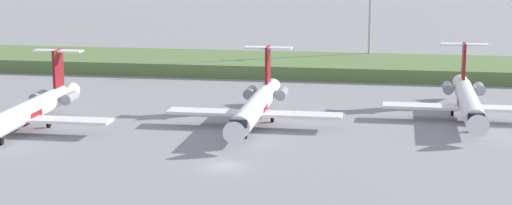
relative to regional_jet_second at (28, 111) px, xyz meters
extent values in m
plane|color=gray|center=(28.21, 17.02, -2.54)|extent=(500.00, 500.00, 0.00)
cube|color=#597542|center=(28.21, 52.60, -1.38)|extent=(320.00, 20.00, 2.31)
cylinder|color=white|center=(0.00, -0.59, -0.09)|extent=(2.70, 24.00, 2.70)
cone|color=white|center=(0.00, 13.41, -0.09)|extent=(2.30, 4.00, 2.29)
cylinder|color=maroon|center=(0.00, -0.59, -0.24)|extent=(2.76, 3.60, 2.76)
cube|color=white|center=(5.90, -1.59, -0.69)|extent=(11.00, 3.20, 0.36)
cube|color=maroon|center=(0.00, 10.41, 3.86)|extent=(0.36, 3.20, 5.20)
cube|color=white|center=(0.00, 10.71, 6.26)|extent=(6.80, 1.80, 0.24)
cylinder|color=gray|center=(-2.25, 8.61, 0.11)|extent=(1.50, 3.40, 1.50)
cylinder|color=gray|center=(2.25, 8.61, 0.11)|extent=(1.50, 3.40, 1.50)
cylinder|color=gray|center=(0.00, -8.03, -1.54)|extent=(0.20, 0.20, 0.65)
cylinder|color=black|center=(0.00, -8.03, -2.09)|extent=(0.30, 0.90, 0.90)
cylinder|color=black|center=(-1.90, 1.81, -2.09)|extent=(0.35, 0.90, 0.90)
cylinder|color=black|center=(1.90, 1.81, -2.09)|extent=(0.35, 0.90, 0.90)
cylinder|color=white|center=(28.19, 7.32, -0.09)|extent=(2.70, 24.00, 2.70)
cone|color=white|center=(28.19, -6.18, -0.09)|extent=(2.70, 3.00, 2.70)
cone|color=white|center=(28.19, 21.32, -0.09)|extent=(2.29, 4.00, 2.29)
cube|color=black|center=(28.19, -4.28, 0.39)|extent=(2.03, 1.80, 0.90)
cylinder|color=maroon|center=(28.19, 7.32, -0.24)|extent=(2.76, 3.60, 2.76)
cube|color=white|center=(22.29, 6.32, -0.69)|extent=(11.00, 3.20, 0.36)
cube|color=white|center=(34.10, 6.32, -0.69)|extent=(11.00, 3.20, 0.36)
cube|color=maroon|center=(28.19, 18.32, 3.86)|extent=(0.36, 3.20, 5.20)
cube|color=white|center=(28.19, 18.62, 6.26)|extent=(6.80, 1.80, 0.24)
cylinder|color=gray|center=(25.94, 16.52, 0.11)|extent=(1.50, 3.40, 1.50)
cylinder|color=gray|center=(30.44, 16.52, 0.11)|extent=(1.50, 3.40, 1.50)
cylinder|color=gray|center=(28.19, -0.12, -1.54)|extent=(0.20, 0.20, 0.65)
cylinder|color=black|center=(28.19, -0.12, -2.09)|extent=(0.30, 0.90, 0.90)
cylinder|color=black|center=(26.29, 9.72, -2.09)|extent=(0.35, 0.90, 0.90)
cylinder|color=black|center=(30.09, 9.72, -2.09)|extent=(0.35, 0.90, 0.90)
cylinder|color=white|center=(55.98, 15.62, -0.09)|extent=(2.70, 24.00, 2.70)
cone|color=white|center=(55.98, 2.12, -0.09)|extent=(2.70, 3.00, 2.70)
cone|color=white|center=(55.98, 29.62, -0.09)|extent=(2.30, 4.00, 2.29)
cube|color=black|center=(55.98, 4.02, 0.39)|extent=(2.02, 1.80, 0.90)
cylinder|color=maroon|center=(55.98, 15.62, -0.24)|extent=(2.76, 3.60, 2.76)
cube|color=white|center=(50.08, 14.62, -0.69)|extent=(11.00, 3.20, 0.36)
cube|color=maroon|center=(55.98, 26.62, 3.86)|extent=(0.36, 3.20, 5.20)
cube|color=white|center=(55.98, 26.92, 6.26)|extent=(6.80, 1.80, 0.24)
cylinder|color=gray|center=(53.73, 24.82, 0.11)|extent=(1.50, 3.40, 1.50)
cylinder|color=gray|center=(58.23, 24.82, 0.11)|extent=(1.50, 3.40, 1.50)
cylinder|color=gray|center=(55.98, 8.18, -1.54)|extent=(0.20, 0.20, 0.65)
cylinder|color=black|center=(55.98, 8.18, -2.09)|extent=(0.30, 0.90, 0.90)
cylinder|color=black|center=(54.08, 18.02, -2.09)|extent=(0.35, 0.90, 0.90)
cylinder|color=black|center=(57.88, 18.02, -2.09)|extent=(0.35, 0.90, 0.90)
cylinder|color=#B2B2B7|center=(41.11, 62.10, 4.99)|extent=(0.50, 0.50, 15.06)
camera|label=1|loc=(46.08, -102.21, 22.50)|focal=60.87mm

